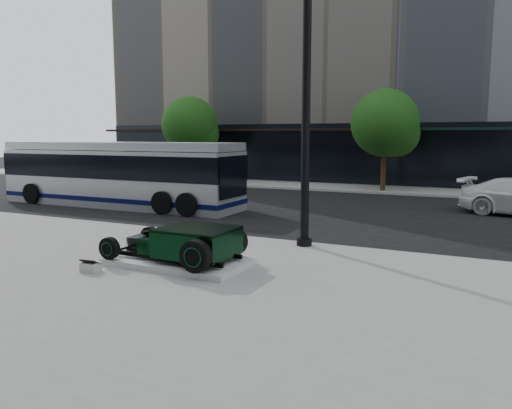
% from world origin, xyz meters
% --- Properties ---
extents(ground, '(120.00, 120.00, 0.00)m').
position_xyz_m(ground, '(0.00, 0.00, 0.00)').
color(ground, black).
rests_on(ground, ground).
extents(sidewalk_near, '(70.00, 17.00, 0.12)m').
position_xyz_m(sidewalk_near, '(0.00, -10.50, 0.06)').
color(sidewalk_near, gray).
rests_on(sidewalk_near, ground).
extents(sidewalk_far, '(70.00, 4.00, 0.12)m').
position_xyz_m(sidewalk_far, '(0.00, 14.00, 0.06)').
color(sidewalk_far, gray).
rests_on(sidewalk_far, ground).
extents(street_trees, '(29.80, 3.80, 5.70)m').
position_xyz_m(street_trees, '(1.15, 13.07, 3.77)').
color(street_trees, black).
rests_on(street_trees, sidewalk_far).
extents(display_plinth, '(3.40, 1.80, 0.15)m').
position_xyz_m(display_plinth, '(-0.02, -5.82, 0.20)').
color(display_plinth, silver).
rests_on(display_plinth, sidewalk_near).
extents(hot_rod, '(3.22, 2.00, 0.81)m').
position_xyz_m(hot_rod, '(0.31, -5.82, 0.70)').
color(hot_rod, black).
rests_on(hot_rod, display_plinth).
extents(info_plaque, '(0.42, 0.33, 0.31)m').
position_xyz_m(info_plaque, '(-1.47, -7.24, 0.24)').
color(info_plaque, silver).
rests_on(info_plaque, sidewalk_near).
extents(lamppost, '(0.44, 0.44, 7.95)m').
position_xyz_m(lamppost, '(1.99, -2.48, 3.79)').
color(lamppost, black).
rests_on(lamppost, sidewalk_near).
extents(transit_bus, '(12.12, 2.88, 2.92)m').
position_xyz_m(transit_bus, '(-8.89, 2.28, 1.49)').
color(transit_bus, '#B1B7BB').
rests_on(transit_bus, ground).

